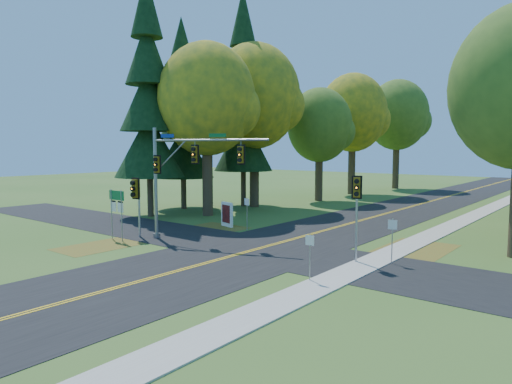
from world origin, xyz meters
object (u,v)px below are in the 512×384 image
Objects in this scene: traffic_mast at (182,168)px; route_sign_cluster at (117,204)px; info_kiosk at (227,214)px; east_signal_pole at (357,197)px.

route_sign_cluster is at bearing -159.97° from traffic_mast.
route_sign_cluster is 1.78× the size of info_kiosk.
route_sign_cluster is (-3.06, -2.52, -2.20)m from traffic_mast.
traffic_mast is at bearing 165.09° from east_signal_pole.
east_signal_pole is (10.78, 1.39, -1.15)m from traffic_mast.
info_kiosk is (-1.12, 5.22, -3.51)m from traffic_mast.
east_signal_pole is at bearing 16.01° from route_sign_cluster.
east_signal_pole is at bearing -3.26° from info_kiosk.
traffic_mast is 6.39m from info_kiosk.
info_kiosk is at bearing 82.63° from traffic_mast.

